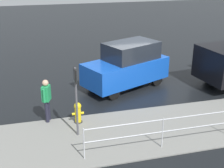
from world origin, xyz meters
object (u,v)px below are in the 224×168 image
object	(u,v)px
moving_hatchback	(127,65)
fire_hydrant	(78,113)
pedestrian	(47,98)
sign_post	(76,92)

from	to	relation	value
moving_hatchback	fire_hydrant	bearing A→B (deg)	46.69
moving_hatchback	fire_hydrant	xyz separation A→B (m)	(2.73, 2.90, -0.63)
pedestrian	sign_post	size ratio (longest dim) A/B	0.68
moving_hatchback	sign_post	bearing A→B (deg)	52.59
moving_hatchback	fire_hydrant	world-z (taller)	moving_hatchback
pedestrian	sign_post	distance (m)	1.65
fire_hydrant	sign_post	bearing A→B (deg)	80.30
moving_hatchback	sign_post	world-z (taller)	sign_post
fire_hydrant	sign_post	world-z (taller)	sign_post
moving_hatchback	pedestrian	distance (m)	4.52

